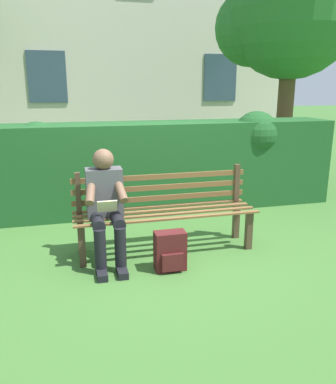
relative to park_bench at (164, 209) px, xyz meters
The scene contains 7 objects.
ground 0.48m from the park_bench, 90.00° to the left, with size 60.00×60.00×0.00m, color #3D6B2D.
park_bench is the anchor object (origin of this frame).
person_seated 0.71m from the park_bench, 15.27° to the left, with size 0.44×0.73×1.20m.
hedge_backdrop 1.55m from the park_bench, 93.06° to the right, with size 5.90×0.85×1.46m.
tree 4.95m from the park_bench, 135.97° to the right, with size 2.53×2.41×4.35m.
building_facade 8.17m from the park_bench, 96.12° to the right, with size 8.84×2.93×7.28m.
backpack 0.62m from the park_bench, 82.51° to the left, with size 0.32×0.24×0.41m.
Camera 1 is at (1.00, 4.04, 1.83)m, focal length 36.60 mm.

